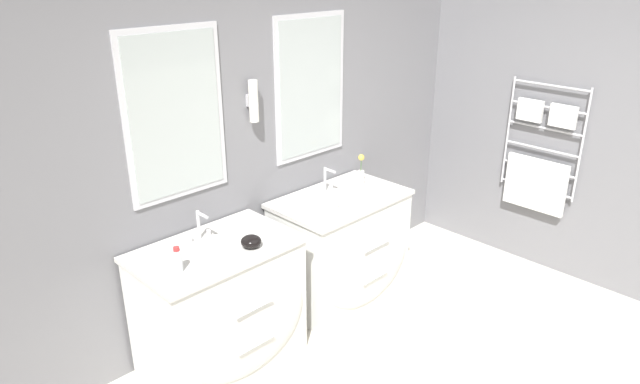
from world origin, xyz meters
The scene contains 10 objects.
wall_back centered at (0.00, 1.97, 1.31)m, with size 5.73×0.14×2.60m.
wall_right centered at (2.09, 0.87, 1.29)m, with size 0.13×3.91×2.60m.
vanity_left centered at (-0.70, 1.57, 0.43)m, with size 1.02×0.70×0.86m.
vanity_right centered at (0.44, 1.57, 0.43)m, with size 1.02×0.70×0.86m.
faucet_left centered at (-0.70, 1.76, 0.95)m, with size 0.17×0.12×0.19m.
faucet_right centered at (0.44, 1.76, 0.95)m, with size 0.17×0.12×0.19m.
toiletry_bottle centered at (-1.02, 1.51, 0.93)m, with size 0.05×0.05×0.16m.
amenity_bowl centered at (-0.54, 1.45, 0.90)m, with size 0.13×0.13×0.08m.
flower_vase centered at (0.72, 1.66, 0.97)m, with size 0.05×0.05×0.26m.
soap_dish centered at (0.26, 1.47, 0.88)m, with size 0.11×0.08×0.04m.
Camera 1 is at (-2.45, -1.08, 2.53)m, focal length 32.00 mm.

